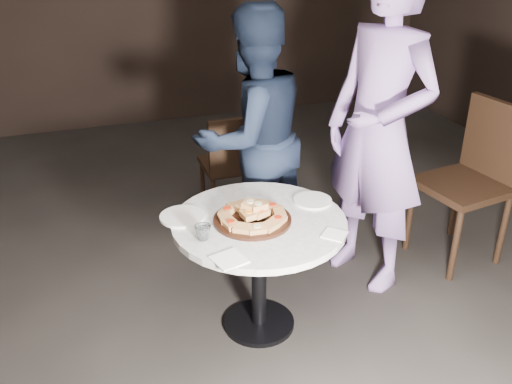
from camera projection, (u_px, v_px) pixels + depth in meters
floor at (261, 327)px, 3.07m from camera, size 7.00×7.00×0.00m
table at (259, 241)px, 2.85m from camera, size 1.11×1.11×0.65m
serving_board at (252, 220)px, 2.78m from camera, size 0.39×0.39×0.02m
focaccia_pile at (253, 213)px, 2.77m from camera, size 0.33×0.34×0.09m
plate_left at (182, 216)px, 2.82m from camera, size 0.30×0.30×0.01m
plate_right at (313, 200)px, 2.97m from camera, size 0.22×0.22×0.01m
water_glass at (203, 232)px, 2.62m from camera, size 0.08×0.08×0.07m
napkin_near at (229, 259)px, 2.48m from camera, size 0.16×0.16×0.01m
napkin_far at (334, 234)px, 2.67m from camera, size 0.15×0.15×0.01m
chair_far at (232, 161)px, 3.93m from camera, size 0.37×0.39×0.80m
chair_right at (476, 171)px, 3.49m from camera, size 0.55×0.54×1.00m
diner_navy at (252, 138)px, 3.41m from camera, size 0.90×0.79×1.58m
diner_teal at (379, 131)px, 3.12m from camera, size 0.66×0.79×1.85m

